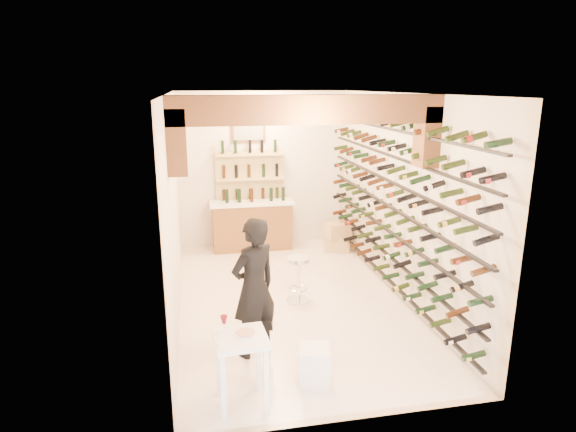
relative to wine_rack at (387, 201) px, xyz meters
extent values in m
plane|color=white|center=(-1.53, 0.00, -1.55)|extent=(6.00, 6.00, 0.00)
cube|color=beige|center=(-1.53, 3.00, 0.05)|extent=(3.50, 0.02, 3.20)
cube|color=beige|center=(-1.53, -3.00, 0.05)|extent=(3.50, 0.02, 3.20)
cube|color=beige|center=(-3.28, 0.00, 0.05)|extent=(0.02, 6.00, 3.20)
cube|color=beige|center=(0.22, 0.00, 0.05)|extent=(0.02, 6.00, 3.20)
cube|color=#A35B3A|center=(-1.53, 0.00, 1.65)|extent=(3.50, 6.00, 0.02)
cube|color=#925933|center=(-1.53, -1.00, 1.47)|extent=(3.50, 0.35, 0.36)
cube|color=#925933|center=(-3.16, -1.00, 1.10)|extent=(0.24, 0.35, 0.80)
cube|color=#925933|center=(0.10, -1.00, 1.10)|extent=(0.24, 0.35, 0.80)
cube|color=black|center=(0.06, 0.00, -1.30)|extent=(0.06, 5.70, 0.03)
cube|color=black|center=(0.06, 0.00, -0.90)|extent=(0.06, 5.70, 0.03)
cube|color=black|center=(0.06, 0.00, -0.50)|extent=(0.06, 5.70, 0.03)
cube|color=black|center=(0.06, 0.00, -0.10)|extent=(0.06, 5.70, 0.03)
cube|color=black|center=(0.06, 0.00, 0.30)|extent=(0.06, 5.70, 0.03)
cube|color=black|center=(0.06, 0.00, 0.70)|extent=(0.06, 5.70, 0.03)
cube|color=black|center=(0.06, 0.00, 1.10)|extent=(0.06, 5.70, 0.03)
cube|color=brown|center=(-1.83, 2.65, -1.07)|extent=(1.60, 0.55, 0.96)
cube|color=white|center=(-1.83, 2.65, -0.56)|extent=(1.70, 0.62, 0.05)
cube|color=tan|center=(-1.83, 2.92, -0.55)|extent=(1.40, 0.10, 2.00)
cube|color=tan|center=(-1.83, 2.82, -1.10)|extent=(1.40, 0.28, 0.04)
cube|color=tan|center=(-1.83, 2.82, -0.60)|extent=(1.40, 0.28, 0.04)
cube|color=tan|center=(-1.83, 2.82, -0.10)|extent=(1.40, 0.28, 0.04)
cube|color=tan|center=(-1.83, 2.82, 0.40)|extent=(1.40, 0.28, 0.04)
cube|color=brown|center=(-1.83, 2.97, 0.90)|extent=(0.70, 0.04, 0.55)
cube|color=#99998C|center=(-1.83, 2.94, 0.90)|extent=(0.60, 0.01, 0.45)
cube|color=white|center=(-2.58, -2.50, -0.78)|extent=(0.58, 0.58, 0.05)
cube|color=white|center=(-2.79, -2.73, -1.18)|extent=(0.05, 0.05, 0.74)
cube|color=white|center=(-2.35, -2.71, -1.18)|extent=(0.05, 0.05, 0.74)
cube|color=white|center=(-2.81, -2.29, -1.18)|extent=(0.05, 0.05, 0.74)
cube|color=white|center=(-2.37, -2.27, -1.18)|extent=(0.05, 0.05, 0.74)
cylinder|color=white|center=(-2.53, -2.48, -0.75)|extent=(0.25, 0.25, 0.02)
cylinder|color=#BF7266|center=(-2.53, -2.48, -0.73)|extent=(0.19, 0.19, 0.02)
cube|color=white|center=(-2.77, -2.62, -0.75)|extent=(0.17, 0.17, 0.02)
cylinder|color=white|center=(-2.74, -2.34, -0.75)|extent=(0.07, 0.07, 0.00)
cylinder|color=white|center=(-2.74, -2.34, -0.70)|extent=(0.01, 0.01, 0.09)
cone|color=#4E0611|center=(-2.74, -2.34, -0.63)|extent=(0.08, 0.08, 0.08)
cube|color=white|center=(-1.72, -2.27, -1.33)|extent=(0.41, 0.41, 0.44)
imported|color=black|center=(-2.31, -1.51, -0.65)|extent=(0.78, 0.71, 1.79)
cylinder|color=silver|center=(-1.44, -0.08, -1.53)|extent=(0.38, 0.38, 0.03)
cylinder|color=silver|center=(-1.44, -0.08, -1.20)|extent=(0.08, 0.08, 0.66)
cylinder|color=silver|center=(-1.44, -0.08, -0.85)|extent=(0.36, 0.36, 0.07)
torus|color=silver|center=(-1.44, -0.08, -1.34)|extent=(0.29, 0.29, 0.02)
cube|color=tan|center=(-0.14, 2.17, -1.40)|extent=(0.58, 0.48, 0.30)
cube|color=tan|center=(-0.14, 2.17, -1.10)|extent=(0.57, 0.45, 0.29)
camera|label=1|loc=(-2.99, -7.14, 1.78)|focal=30.82mm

